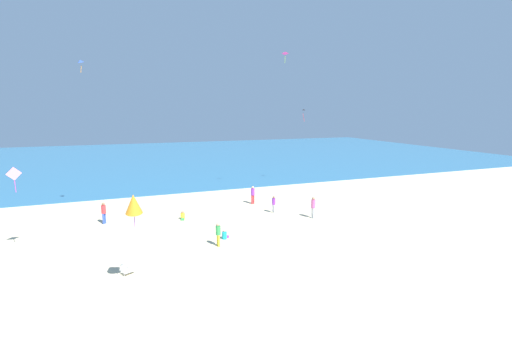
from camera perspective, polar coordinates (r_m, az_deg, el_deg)
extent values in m
plane|color=beige|center=(27.57, -3.63, -7.88)|extent=(120.00, 120.00, 0.00)
cube|color=teal|center=(66.27, -13.95, 2.15)|extent=(120.00, 60.00, 0.05)
cube|color=white|center=(19.86, -20.05, -15.02)|extent=(0.70, 0.66, 0.03)
cube|color=white|center=(19.98, -20.44, -14.29)|extent=(0.58, 0.44, 0.39)
cylinder|color=#B7B7BC|center=(19.91, -19.12, -15.20)|extent=(0.02, 0.02, 0.19)
cylinder|color=#B7B7BC|center=(19.67, -20.56, -15.60)|extent=(0.02, 0.02, 0.19)
cylinder|color=white|center=(27.97, 9.36, -6.83)|extent=(0.15, 0.15, 0.84)
cylinder|color=white|center=(28.10, 9.09, -6.75)|extent=(0.15, 0.15, 0.84)
cylinder|color=#D8599E|center=(27.84, 9.27, -5.33)|extent=(0.41, 0.41, 0.63)
sphere|color=#A87A5B|center=(27.73, 9.29, -4.49)|extent=(0.23, 0.23, 0.23)
cylinder|color=white|center=(29.06, 2.99, -6.23)|extent=(0.12, 0.12, 0.70)
cylinder|color=white|center=(29.17, 2.77, -6.17)|extent=(0.12, 0.12, 0.70)
cylinder|color=purple|center=(28.96, 2.89, -5.03)|extent=(0.36, 0.36, 0.53)
sphere|color=#846047|center=(28.87, 2.89, -4.36)|extent=(0.19, 0.19, 0.19)
cylinder|color=#19ADB2|center=(23.49, -5.15, -10.43)|extent=(0.44, 0.44, 0.48)
sphere|color=beige|center=(23.38, -5.16, -9.68)|extent=(0.19, 0.19, 0.19)
cube|color=purple|center=(23.69, -4.85, -10.69)|extent=(0.43, 0.41, 0.14)
cylinder|color=yellow|center=(28.02, -11.78, -7.26)|extent=(0.37, 0.37, 0.49)
sphere|color=#A87A5B|center=(27.93, -11.81, -6.61)|extent=(0.19, 0.19, 0.19)
cube|color=green|center=(27.89, -11.78, -7.71)|extent=(0.31, 0.39, 0.14)
cylinder|color=red|center=(31.79, -0.66, -4.73)|extent=(0.14, 0.14, 0.81)
cylinder|color=red|center=(31.89, -0.39, -4.69)|extent=(0.14, 0.14, 0.81)
cylinder|color=purple|center=(31.67, -0.53, -3.47)|extent=(0.40, 0.40, 0.61)
sphere|color=tan|center=(31.58, -0.53, -2.75)|extent=(0.22, 0.22, 0.22)
cylinder|color=blue|center=(28.73, -23.27, -7.10)|extent=(0.14, 0.14, 0.81)
cylinder|color=blue|center=(28.59, -23.48, -7.19)|extent=(0.14, 0.14, 0.81)
cylinder|color=red|center=(28.47, -23.47, -5.79)|extent=(0.45, 0.45, 0.60)
sphere|color=#846047|center=(28.38, -23.52, -5.00)|extent=(0.22, 0.22, 0.22)
cylinder|color=yellow|center=(22.39, -6.20, -11.12)|extent=(0.13, 0.13, 0.74)
cylinder|color=yellow|center=(22.24, -6.05, -11.26)|extent=(0.13, 0.13, 0.74)
cylinder|color=green|center=(22.09, -6.16, -9.61)|extent=(0.33, 0.33, 0.56)
sphere|color=tan|center=(21.97, -6.17, -8.70)|extent=(0.20, 0.20, 0.20)
pyramid|color=black|center=(40.32, 7.75, 9.74)|extent=(0.57, 0.52, 0.17)
cylinder|color=red|center=(40.33, 7.72, 8.58)|extent=(0.14, 0.20, 0.99)
pyramid|color=#DB3DA8|center=(35.25, 4.72, 18.46)|extent=(0.54, 0.46, 0.32)
cylinder|color=#99DB33|center=(35.12, 4.72, 17.45)|extent=(0.05, 0.09, 0.64)
pyramid|color=blue|center=(29.68, -26.61, 15.56)|extent=(0.57, 0.57, 0.26)
cylinder|color=orange|center=(29.63, -26.48, 14.48)|extent=(0.11, 0.11, 0.52)
cube|color=pink|center=(23.69, -34.59, -0.42)|extent=(0.71, 0.36, 0.77)
cylinder|color=#DB3DA8|center=(23.79, -34.44, -2.00)|extent=(0.08, 0.18, 0.78)
cone|color=orange|center=(16.45, -19.22, -5.12)|extent=(0.78, 0.91, 0.99)
cylinder|color=purple|center=(16.64, -19.08, -7.50)|extent=(0.03, 0.05, 0.69)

